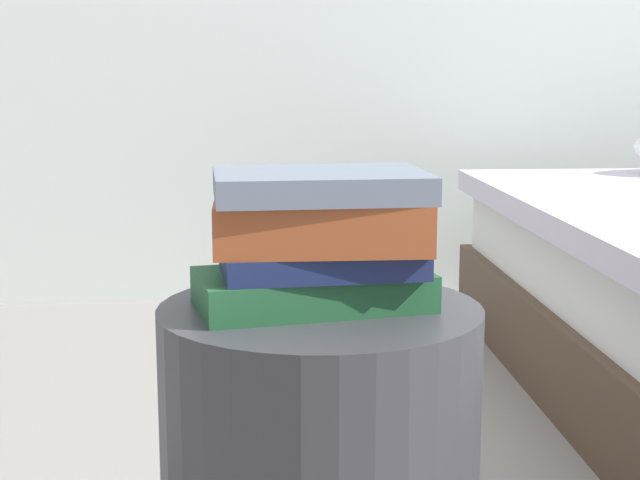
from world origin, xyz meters
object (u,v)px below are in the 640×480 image
side_table (320,480)px  book_forest (313,290)px  book_slate (319,185)px  book_rust (321,221)px  book_navy (316,258)px

side_table → book_forest: 0.26m
book_forest → book_slate: bearing=10.4°
book_slate → book_rust: bearing=72.5°
side_table → book_forest: size_ratio=1.63×
book_forest → book_slate: (0.01, 0.00, 0.13)m
book_forest → book_slate: book_slate is taller
book_rust → book_slate: (-0.00, -0.01, 0.05)m
book_slate → side_table: bearing=5.9°
book_navy → book_slate: 0.09m
book_slate → book_forest: bearing=-161.2°
book_forest → book_navy: (0.00, 0.01, 0.04)m
side_table → book_rust: book_rust is taller
side_table → book_rust: 0.34m
book_forest → book_navy: size_ratio=1.17×
book_forest → book_slate: size_ratio=1.10×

